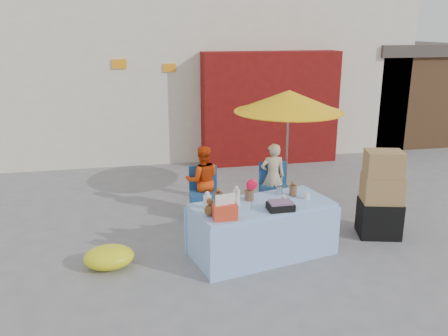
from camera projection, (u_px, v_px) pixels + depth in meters
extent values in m
plane|color=slate|center=(211.00, 244.00, 7.11)|extent=(80.00, 80.00, 0.00)
cube|color=silver|center=(164.00, 60.00, 13.02)|extent=(12.00, 5.00, 4.50)
cube|color=maroon|center=(270.00, 108.00, 11.11)|extent=(3.20, 0.60, 2.60)
cube|color=#4C331E|center=(394.00, 96.00, 13.68)|extent=(2.60, 3.00, 2.40)
cube|color=#3F3833|center=(399.00, 48.00, 13.29)|extent=(2.80, 3.20, 0.30)
cube|color=orange|center=(119.00, 64.00, 10.40)|extent=(0.32, 0.04, 0.20)
cube|color=orange|center=(170.00, 68.00, 10.64)|extent=(0.28, 0.04, 0.18)
cube|color=#9BC6F9|center=(262.00, 229.00, 6.71)|extent=(2.09, 1.28, 0.77)
cube|color=#9BC6F9|center=(278.00, 243.00, 6.33)|extent=(1.95, 0.47, 0.72)
cube|color=#9BC6F9|center=(247.00, 219.00, 7.11)|extent=(1.95, 0.47, 0.72)
cylinder|color=white|center=(207.00, 202.00, 6.40)|extent=(0.13, 0.13, 0.18)
cylinder|color=brown|center=(218.00, 198.00, 6.57)|extent=(0.15, 0.15, 0.16)
cylinder|color=white|center=(236.00, 197.00, 6.51)|extent=(0.12, 0.12, 0.23)
cylinder|color=brown|center=(249.00, 195.00, 6.72)|extent=(0.16, 0.16, 0.14)
cylinder|color=#B2B2B7|center=(280.00, 190.00, 6.94)|extent=(0.11, 0.11, 0.12)
cylinder|color=brown|center=(293.00, 191.00, 6.89)|extent=(0.13, 0.13, 0.15)
cylinder|color=white|center=(283.00, 198.00, 6.67)|extent=(0.10, 0.10, 0.09)
cylinder|color=white|center=(307.00, 196.00, 6.77)|extent=(0.10, 0.10, 0.09)
sphere|color=brown|center=(210.00, 210.00, 6.15)|extent=(0.15, 0.15, 0.15)
ellipsoid|color=red|center=(252.00, 184.00, 6.26)|extent=(0.16, 0.09, 0.15)
cube|color=red|center=(225.00, 212.00, 6.02)|extent=(0.33, 0.21, 0.20)
cube|color=black|center=(280.00, 207.00, 6.36)|extent=(0.39, 0.32, 0.09)
cube|color=navy|center=(205.00, 204.00, 8.07)|extent=(0.51, 0.49, 0.45)
cube|color=navy|center=(203.00, 177.00, 8.16)|extent=(0.48, 0.07, 0.40)
cube|color=navy|center=(275.00, 199.00, 8.32)|extent=(0.51, 0.49, 0.45)
cube|color=navy|center=(272.00, 172.00, 8.41)|extent=(0.48, 0.07, 0.40)
imported|color=red|center=(203.00, 180.00, 8.10)|extent=(0.62, 0.50, 1.22)
imported|color=beige|center=(273.00, 176.00, 8.35)|extent=(0.45, 0.31, 1.20)
cylinder|color=gray|center=(287.00, 151.00, 8.44)|extent=(0.04, 0.04, 2.00)
cone|color=#FFB90D|center=(289.00, 101.00, 8.18)|extent=(1.90, 1.90, 0.38)
cylinder|color=#FFB90D|center=(288.00, 111.00, 8.23)|extent=(1.90, 1.90, 0.02)
cube|color=black|center=(379.00, 218.00, 7.35)|extent=(0.73, 0.65, 0.56)
cube|color=#A5794A|center=(382.00, 188.00, 7.21)|extent=(0.68, 0.58, 0.43)
cube|color=#A5794A|center=(384.00, 163.00, 7.07)|extent=(0.62, 0.53, 0.38)
ellipsoid|color=yellow|center=(109.00, 257.00, 6.39)|extent=(0.72, 0.60, 0.30)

